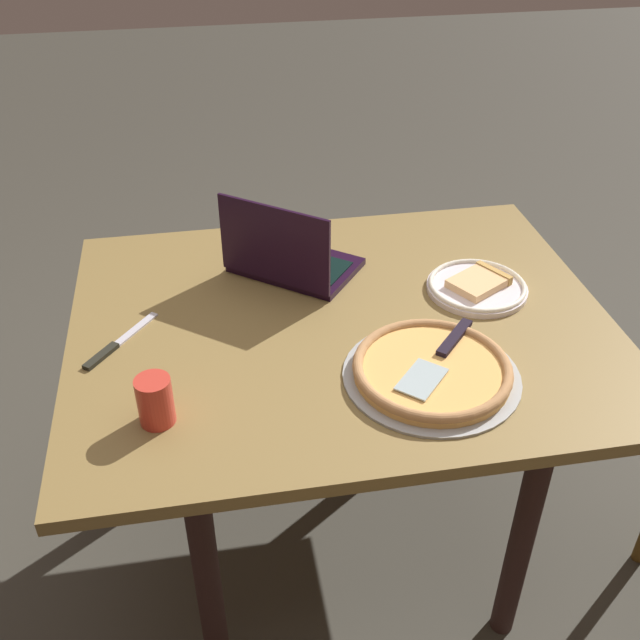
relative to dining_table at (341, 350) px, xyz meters
The scene contains 7 objects.
ground_plane 0.68m from the dining_table, ahead, with size 12.00×12.00×0.00m, color #403E35.
dining_table is the anchor object (origin of this frame).
laptop 0.28m from the dining_table, 112.96° to the left, with size 0.37×0.35×0.22m.
pizza_plate 0.38m from the dining_table, 10.15° to the left, with size 0.25×0.25×0.04m.
pizza_tray 0.30m from the dining_table, 58.72° to the right, with size 0.38×0.38×0.04m.
table_knife 0.53m from the dining_table, behind, with size 0.16×0.20×0.01m.
drink_cup 0.52m from the dining_table, 146.85° to the right, with size 0.07×0.07×0.10m.
Camera 1 is at (-0.29, -1.38, 1.77)m, focal length 41.51 mm.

